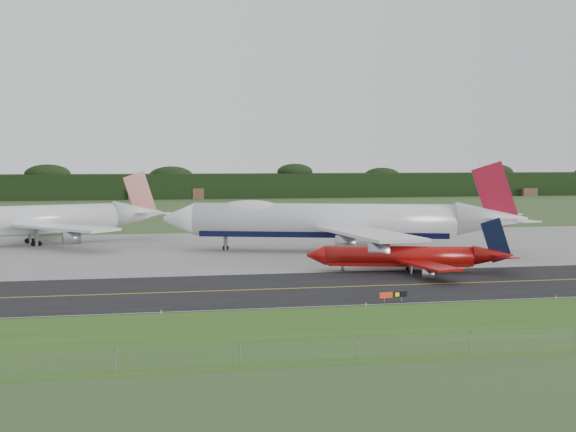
% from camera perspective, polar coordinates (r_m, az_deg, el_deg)
% --- Properties ---
extents(ground, '(600.00, 600.00, 0.00)m').
position_cam_1_polar(ground, '(129.44, 1.64, -4.84)').
color(ground, '#355326').
rests_on(ground, ground).
extents(grass_verge, '(400.00, 30.00, 0.01)m').
position_cam_1_polar(grass_verge, '(96.20, 6.30, -8.03)').
color(grass_verge, '#2C591A').
rests_on(grass_verge, ground).
extents(taxiway, '(400.00, 32.00, 0.02)m').
position_cam_1_polar(taxiway, '(125.59, 2.04, -5.11)').
color(taxiway, black).
rests_on(taxiway, ground).
extents(apron, '(400.00, 78.00, 0.01)m').
position_cam_1_polar(apron, '(179.08, -1.98, -2.31)').
color(apron, gray).
rests_on(apron, ground).
extents(taxiway_centreline, '(400.00, 0.40, 0.00)m').
position_cam_1_polar(taxiway_centreline, '(125.59, 2.04, -5.11)').
color(taxiway_centreline, yellow).
rests_on(taxiway_centreline, taxiway).
extents(taxiway_edge_line, '(400.00, 0.25, 0.00)m').
position_cam_1_polar(taxiway_edge_line, '(110.78, 3.89, -6.37)').
color(taxiway_edge_line, silver).
rests_on(taxiway_edge_line, taxiway).
extents(perimeter_fence, '(320.00, 0.10, 320.00)m').
position_cam_1_polar(perimeter_fence, '(83.96, 9.00, -9.10)').
color(perimeter_fence, slate).
rests_on(perimeter_fence, ground).
extents(horizon_treeline, '(700.00, 25.00, 12.00)m').
position_cam_1_polar(horizon_treeline, '(399.70, -7.08, 2.05)').
color(horizon_treeline, black).
rests_on(horizon_treeline, ground).
extents(jet_ba_747, '(76.22, 61.63, 19.58)m').
position_cam_1_polar(jet_ba_747, '(171.59, 3.45, -0.37)').
color(jet_ba_747, silver).
rests_on(jet_ba_747, ground).
extents(jet_red_737, '(35.77, 28.53, 9.80)m').
position_cam_1_polar(jet_red_737, '(143.53, 8.67, -2.90)').
color(jet_red_737, maroon).
rests_on(jet_red_737, ground).
extents(jet_star_tail, '(62.83, 51.17, 16.96)m').
position_cam_1_polar(jet_star_tail, '(195.10, -17.78, -0.31)').
color(jet_star_tail, silver).
rests_on(jet_star_tail, ground).
extents(taxiway_sign, '(4.26, 0.84, 1.43)m').
position_cam_1_polar(taxiway_sign, '(114.27, 7.50, -5.57)').
color(taxiway_sign, slate).
rests_on(taxiway_sign, ground).
extents(edge_marker_left, '(0.16, 0.16, 0.50)m').
position_cam_1_polar(edge_marker_left, '(106.14, -9.00, -6.76)').
color(edge_marker_left, yellow).
rests_on(edge_marker_left, ground).
extents(edge_marker_center, '(0.16, 0.16, 0.50)m').
position_cam_1_polar(edge_marker_center, '(110.62, 5.56, -6.28)').
color(edge_marker_center, yellow).
rests_on(edge_marker_center, ground).
extents(edge_marker_right, '(0.16, 0.16, 0.50)m').
position_cam_1_polar(edge_marker_right, '(121.76, 18.53, -5.51)').
color(edge_marker_right, yellow).
rests_on(edge_marker_right, ground).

